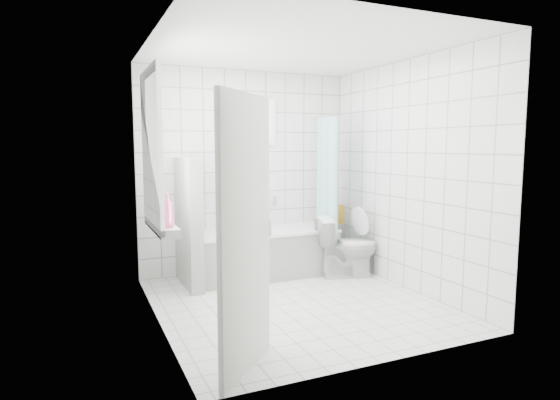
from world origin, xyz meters
name	(u,v)px	position (x,y,z in m)	size (l,w,h in m)	color
ground	(295,303)	(0.00, 0.00, 0.00)	(3.00, 3.00, 0.00)	white
ceiling	(296,48)	(0.00, 0.00, 2.60)	(3.00, 3.00, 0.00)	white
wall_back	(246,172)	(0.00, 1.50, 1.30)	(2.80, 0.02, 2.60)	white
wall_front	(386,192)	(0.00, -1.50, 1.30)	(2.80, 0.02, 2.60)	white
wall_left	(155,183)	(-1.40, 0.00, 1.30)	(0.02, 3.00, 2.60)	white
wall_right	(407,176)	(1.40, 0.00, 1.30)	(0.02, 3.00, 2.60)	white
window_left	(154,150)	(-1.35, 0.30, 1.60)	(0.01, 0.90, 1.40)	white
window_back	(254,122)	(0.10, 1.46, 1.95)	(0.50, 0.01, 0.50)	white
window_sill	(161,226)	(-1.31, 0.30, 0.86)	(0.18, 1.02, 0.08)	white
door	(246,236)	(-0.97, -1.19, 1.00)	(0.04, 0.80, 2.00)	silver
bathtub	(264,253)	(0.10, 1.12, 0.29)	(1.81, 0.77, 0.58)	white
partition_wall	(188,222)	(-0.87, 1.07, 0.75)	(0.15, 0.85, 1.50)	white
tiled_ledge	(333,242)	(1.26, 1.38, 0.28)	(0.40, 0.24, 0.55)	white
toilet	(347,246)	(1.03, 0.65, 0.38)	(0.43, 0.75, 0.76)	white
curtain_rod	(325,118)	(0.94, 1.10, 2.00)	(0.02, 0.02, 0.80)	silver
shower_curtain	(329,188)	(0.94, 0.97, 1.10)	(0.14, 0.48, 1.78)	#41B9C1
tub_faucet	(262,205)	(0.20, 1.46, 0.85)	(0.18, 0.06, 0.06)	silver
sill_bottles	(163,208)	(-1.30, 0.23, 1.04)	(0.15, 0.73, 0.31)	#C464C8
ledge_bottles	(335,216)	(1.25, 1.33, 0.67)	(0.21, 0.18, 0.27)	red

